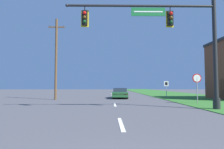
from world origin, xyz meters
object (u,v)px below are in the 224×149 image
(signal_mast, at_px, (177,38))
(car_ahead, at_px, (120,93))
(route_sign_post, at_px, (166,86))
(utility_pole_near, at_px, (56,58))
(stop_sign, at_px, (197,82))

(signal_mast, relative_size, car_ahead, 2.17)
(route_sign_post, distance_m, utility_pole_near, 13.34)
(signal_mast, bearing_deg, stop_sign, 53.53)
(stop_sign, relative_size, utility_pole_near, 0.28)
(signal_mast, xyz_separation_m, route_sign_post, (2.55, 11.43, -3.11))
(stop_sign, height_order, utility_pole_near, utility_pole_near)
(route_sign_post, height_order, utility_pole_near, utility_pole_near)
(stop_sign, bearing_deg, signal_mast, -126.47)
(utility_pole_near, bearing_deg, car_ahead, 19.13)
(stop_sign, relative_size, route_sign_post, 1.23)
(route_sign_post, bearing_deg, car_ahead, 177.57)
(signal_mast, xyz_separation_m, car_ahead, (-3.05, 11.67, -4.03))
(signal_mast, bearing_deg, utility_pole_near, 138.10)
(car_ahead, xyz_separation_m, utility_pole_near, (-7.18, -2.49, 4.00))
(car_ahead, bearing_deg, stop_sign, -50.61)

